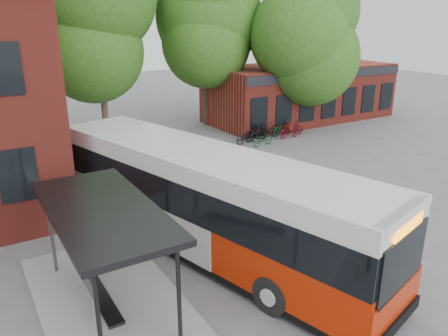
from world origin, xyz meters
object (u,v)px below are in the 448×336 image
bus_shelter (107,258)px  bicycle_2 (263,139)px  bicycle_1 (256,132)px  bicycle_5 (290,131)px  bicycle_3 (259,131)px  bicycle_4 (267,131)px  city_bus (204,201)px  bicycle_6 (282,127)px  bicycle_7 (291,127)px  bicycle_0 (247,136)px

bus_shelter → bicycle_2: (12.62, 10.33, -1.05)m
bicycle_1 → bicycle_5: size_ratio=1.14×
bicycle_5 → bus_shelter: bearing=123.2°
bicycle_2 → bicycle_3: bearing=-38.1°
bicycle_4 → bicycle_5: bicycle_5 is taller
bicycle_3 → bus_shelter: bearing=124.6°
bus_shelter → city_bus: city_bus is taller
bicycle_5 → bicycle_6: size_ratio=0.85×
bicycle_3 → bicycle_4: 0.51m
city_bus → bicycle_7: (12.09, 10.04, -1.16)m
bus_shelter → bicycle_5: bearing=35.6°
bicycle_0 → bicycle_7: bearing=-92.7°
bicycle_2 → bicycle_5: 2.59m
bicycle_5 → bicycle_6: bicycle_6 is taller
bicycle_7 → bicycle_5: bearing=159.5°
bicycle_1 → bicycle_2: size_ratio=1.22×
city_bus → bicycle_4: size_ratio=7.58×
bicycle_4 → bicycle_6: bearing=-85.0°
bus_shelter → bicycle_2: bearing=39.3°
bus_shelter → bicycle_7: size_ratio=4.25×
bicycle_3 → bicycle_7: bicycle_7 is taller
bicycle_4 → bicycle_5: bearing=-126.3°
bicycle_3 → bicycle_1: bearing=121.8°
bicycle_1 → bicycle_6: 2.35m
bicycle_0 → bicycle_6: bearing=-86.2°
bus_shelter → city_bus: size_ratio=0.54×
bicycle_4 → bicycle_6: size_ratio=0.90×
bicycle_0 → bicycle_5: 3.03m
bicycle_4 → bicycle_7: 1.78m
bicycle_5 → bicycle_4: bearing=51.0°
bicycle_6 → bicycle_7: bearing=-144.7°
bicycle_3 → bicycle_7: bearing=-107.6°
bicycle_1 → bicycle_5: bearing=-109.9°
bicycle_3 → bicycle_5: bearing=-130.0°
city_bus → bicycle_1: 13.68m
bus_shelter → bicycle_6: 19.33m
bus_shelter → bicycle_0: (12.16, 11.31, -1.01)m
bicycle_6 → bicycle_7: (0.50, -0.33, -0.01)m
bicycle_3 → bicycle_5: bicycle_5 is taller
bicycle_3 → bicycle_6: (1.73, -0.10, 0.06)m
bicycle_2 → bicycle_3: bicycle_3 is taller
city_bus → bicycle_5: city_bus is taller
city_bus → bicycle_0: city_bus is taller
city_bus → bicycle_5: (11.49, 9.40, -1.17)m
bicycle_0 → bicycle_6: (3.10, 0.52, 0.06)m
bus_shelter → city_bus: 3.95m
bicycle_4 → bicycle_5: size_ratio=1.06×
bicycle_0 → bicycle_4: 1.88m
bicycle_1 → bicycle_4: bearing=-80.6°
bicycle_4 → bicycle_0: bearing=103.1°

